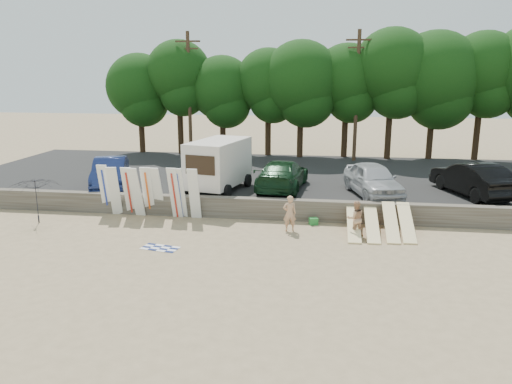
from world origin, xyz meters
TOP-DOWN VIEW (x-y plane):
  - ground at (0.00, 0.00)m, footprint 120.00×120.00m
  - seawall at (0.00, 3.00)m, footprint 44.00×0.50m
  - parking_lot at (0.00, 10.50)m, footprint 44.00×14.50m
  - treeline at (1.78, 17.43)m, footprint 33.92×6.63m
  - utility_poles at (2.00, 16.00)m, footprint 25.80×0.26m
  - box_trailer at (-5.59, 5.57)m, footprint 3.13×4.59m
  - car_0 at (-11.72, 5.61)m, footprint 3.10×5.11m
  - car_1 at (-2.26, 6.34)m, footprint 2.74×5.65m
  - car_2 at (2.46, 5.62)m, footprint 3.20×5.24m
  - car_3 at (7.52, 6.37)m, footprint 3.50×5.56m
  - surfboard_upright_0 at (-10.66, 2.63)m, footprint 0.54×0.65m
  - surfboard_upright_1 at (-10.08, 2.40)m, footprint 0.61×0.86m
  - surfboard_upright_2 at (-9.37, 2.48)m, footprint 0.58×0.86m
  - surfboard_upright_3 at (-8.96, 2.35)m, footprint 0.57×0.84m
  - surfboard_upright_4 at (-8.45, 2.56)m, footprint 0.56×0.81m
  - surfboard_upright_5 at (-8.00, 2.64)m, footprint 0.54×0.87m
  - surfboard_upright_6 at (-6.82, 2.46)m, footprint 0.54×0.76m
  - surfboard_upright_7 at (-7.05, 2.40)m, footprint 0.58×0.71m
  - surfboard_upright_8 at (-6.08, 2.36)m, footprint 0.50×0.69m
  - surfboard_low_0 at (1.35, 1.34)m, footprint 0.56×2.91m
  - surfboard_low_1 at (2.13, 1.38)m, footprint 0.56×2.91m
  - surfboard_low_2 at (2.94, 1.48)m, footprint 0.56×2.84m
  - surfboard_low_3 at (3.61, 1.57)m, footprint 0.56×2.85m
  - beachgoer_a at (-1.46, 1.25)m, footprint 0.66×0.50m
  - beachgoer_b at (1.39, 1.01)m, footprint 0.88×0.76m
  - cooler at (-0.43, 2.36)m, footprint 0.45×0.40m
  - gear_bag at (2.29, 2.01)m, footprint 0.34×0.30m
  - beach_towel at (-6.43, -1.70)m, footprint 1.76×1.76m
  - beach_umbrella at (-13.24, 0.78)m, footprint 3.15×3.17m

SIDE VIEW (x-z plane):
  - ground at x=0.00m, z-range 0.00..0.00m
  - beach_towel at x=-6.43m, z-range 0.01..0.01m
  - gear_bag at x=2.29m, z-range 0.00..0.22m
  - cooler at x=-0.43m, z-range 0.00..0.32m
  - parking_lot at x=0.00m, z-range 0.00..0.70m
  - surfboard_low_0 at x=1.35m, z-range 0.00..0.86m
  - surfboard_low_1 at x=2.13m, z-range 0.00..0.87m
  - seawall at x=0.00m, z-range 0.00..1.00m
  - surfboard_low_3 at x=3.61m, z-range 0.00..1.07m
  - surfboard_low_2 at x=2.94m, z-range 0.00..1.10m
  - beachgoer_b at x=1.39m, z-range 0.00..1.55m
  - beachgoer_a at x=-1.46m, z-range 0.00..1.63m
  - beach_umbrella at x=-13.24m, z-range 0.00..2.14m
  - surfboard_upright_5 at x=-8.00m, z-range 0.00..2.49m
  - surfboard_upright_2 at x=-9.37m, z-range 0.00..2.51m
  - surfboard_upright_1 at x=-10.08m, z-range 0.00..2.51m
  - surfboard_upright_3 at x=-8.96m, z-range 0.00..2.51m
  - surfboard_upright_4 at x=-8.45m, z-range 0.00..2.52m
  - surfboard_upright_6 at x=-6.82m, z-range 0.00..2.53m
  - surfboard_upright_8 at x=-6.08m, z-range 0.00..2.54m
  - surfboard_upright_7 at x=-7.05m, z-range 0.00..2.54m
  - surfboard_upright_0 at x=-10.66m, z-range 0.00..2.55m
  - car_1 at x=-2.26m, z-range 0.70..2.28m
  - car_0 at x=-11.72m, z-range 0.70..2.29m
  - car_2 at x=2.46m, z-range 0.70..2.37m
  - car_3 at x=7.52m, z-range 0.70..2.43m
  - box_trailer at x=-5.59m, z-range 0.86..3.56m
  - utility_poles at x=2.00m, z-range 0.93..9.93m
  - treeline at x=1.78m, z-range 1.82..11.31m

